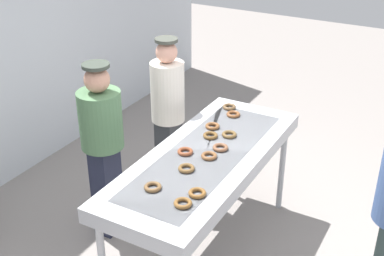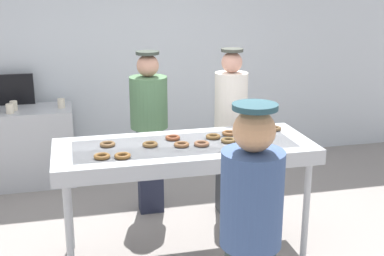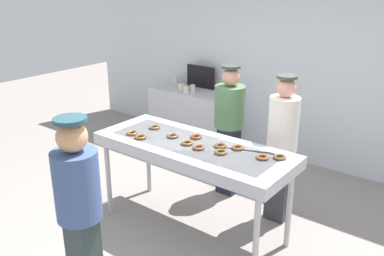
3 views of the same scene
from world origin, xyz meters
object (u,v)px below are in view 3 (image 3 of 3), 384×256
object	(u,v)px
chocolate_donut_6	(262,157)
paper_cup_1	(219,93)
prep_counter	(191,117)
chocolate_donut_10	(280,157)
chocolate_donut_1	(172,136)
chocolate_donut_7	(221,152)
paper_cup_3	(186,90)
fryer_conveyor	(193,150)
chocolate_donut_0	(238,148)
paper_cup_4	(175,80)
customer_waiting	(79,207)
chocolate_donut_9	(141,137)
chocolate_donut_2	(132,133)
paper_cup_0	(181,87)
chocolate_donut_8	(187,143)
chocolate_donut_5	(196,137)
chocolate_donut_11	(220,146)
paper_cup_2	(193,88)
menu_display	(201,77)
worker_baker	(229,122)
chocolate_donut_3	(155,127)
chocolate_donut_4	(199,147)
worker_assistant	(282,143)

from	to	relation	value
chocolate_donut_6	paper_cup_1	distance (m)	2.53
prep_counter	chocolate_donut_10	bearing A→B (deg)	-36.25
chocolate_donut_1	chocolate_donut_7	bearing A→B (deg)	-4.06
chocolate_donut_6	paper_cup_3	size ratio (longest dim) A/B	1.19
fryer_conveyor	chocolate_donut_6	size ratio (longest dim) A/B	16.76
chocolate_donut_0	paper_cup_4	distance (m)	3.25
chocolate_donut_6	customer_waiting	distance (m)	1.72
chocolate_donut_7	chocolate_donut_9	distance (m)	0.91
chocolate_donut_0	chocolate_donut_2	size ratio (longest dim) A/B	1.00
paper_cup_0	chocolate_donut_8	bearing A→B (deg)	-49.45
chocolate_donut_5	chocolate_donut_8	world-z (taller)	same
fryer_conveyor	chocolate_donut_9	size ratio (longest dim) A/B	16.76
chocolate_donut_6	chocolate_donut_8	bearing A→B (deg)	-168.68
chocolate_donut_10	paper_cup_0	xyz separation A→B (m)	(-2.57, 1.69, -0.07)
chocolate_donut_11	paper_cup_2	xyz separation A→B (m)	(-1.78, 1.85, -0.07)
chocolate_donut_1	menu_display	size ratio (longest dim) A/B	0.24
chocolate_donut_11	paper_cup_1	xyz separation A→B (m)	(-1.26, 1.85, -0.07)
chocolate_donut_2	menu_display	world-z (taller)	menu_display
worker_baker	chocolate_donut_9	bearing A→B (deg)	61.28
chocolate_donut_7	customer_waiting	distance (m)	1.47
fryer_conveyor	prep_counter	world-z (taller)	fryer_conveyor
chocolate_donut_1	chocolate_donut_5	world-z (taller)	same
chocolate_donut_3	paper_cup_1	bearing A→B (deg)	101.52
chocolate_donut_11	chocolate_donut_4	bearing A→B (deg)	-131.00
chocolate_donut_7	worker_baker	world-z (taller)	worker_baker
customer_waiting	prep_counter	world-z (taller)	customer_waiting
prep_counter	worker_assistant	bearing A→B (deg)	-29.58
chocolate_donut_2	chocolate_donut_9	distance (m)	0.15
chocolate_donut_0	chocolate_donut_1	size ratio (longest dim) A/B	1.00
chocolate_donut_0	chocolate_donut_1	bearing A→B (deg)	-168.26
chocolate_donut_9	chocolate_donut_7	bearing A→B (deg)	11.48
chocolate_donut_4	prep_counter	distance (m)	2.72
chocolate_donut_3	worker_assistant	bearing A→B (deg)	27.39
chocolate_donut_6	paper_cup_0	distance (m)	3.04
chocolate_donut_2	chocolate_donut_7	distance (m)	1.06
worker_assistant	paper_cup_0	size ratio (longest dim) A/B	15.72
worker_assistant	prep_counter	size ratio (longest dim) A/B	1.23
chocolate_donut_10	worker_assistant	bearing A→B (deg)	113.74
chocolate_donut_3	worker_assistant	xyz separation A→B (m)	(1.25, 0.65, -0.08)
chocolate_donut_10	worker_baker	xyz separation A→B (m)	(-1.02, 0.71, -0.06)
chocolate_donut_4	paper_cup_2	distance (m)	2.60
chocolate_donut_8	chocolate_donut_10	xyz separation A→B (m)	(0.90, 0.26, 0.00)
chocolate_donut_3	worker_baker	distance (m)	0.95
chocolate_donut_7	paper_cup_2	world-z (taller)	chocolate_donut_7
chocolate_donut_9	paper_cup_3	world-z (taller)	chocolate_donut_9
paper_cup_1	chocolate_donut_8	bearing A→B (deg)	-64.38
chocolate_donut_6	chocolate_donut_8	distance (m)	0.79
chocolate_donut_5	chocolate_donut_3	bearing A→B (deg)	-174.70
paper_cup_4	prep_counter	bearing A→B (deg)	-23.10
chocolate_donut_2	paper_cup_4	bearing A→B (deg)	120.34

